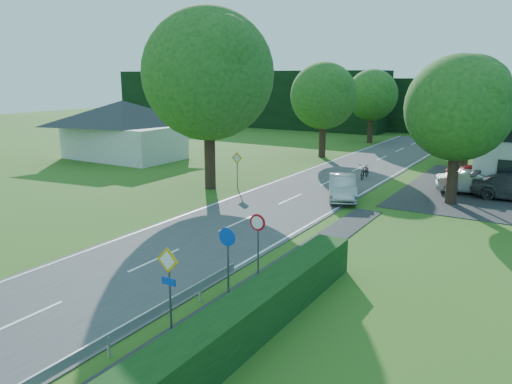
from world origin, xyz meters
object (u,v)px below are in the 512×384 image
Objects in this scene: parked_car_red at (483,177)px; streetlight at (455,124)px; parked_car_silver_a at (472,183)px; motorcycle at (365,171)px; moving_car at (343,187)px.

streetlight is at bearing 147.16° from parked_car_red.
parked_car_red reaches higher than parked_car_silver_a.
streetlight is at bearing -26.47° from motorcycle.
moving_car is 0.94× the size of parked_car_red.
parked_car_red is (1.53, 3.00, -3.61)m from streetlight.
parked_car_silver_a is at bearing 47.66° from streetlight.
moving_car is at bearing -140.63° from streetlight.
streetlight reaches higher than motorcycle.
motorcycle is 7.52m from parked_car_silver_a.
parked_car_silver_a is at bearing 17.52° from moving_car.
moving_car is at bearing 131.17° from parked_car_red.
streetlight reaches higher than moving_car.
streetlight is 3.84× the size of motorcycle.
parked_car_red is (6.89, 7.40, 0.07)m from moving_car.
moving_car is 1.03× the size of parked_car_silver_a.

